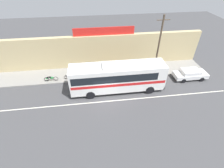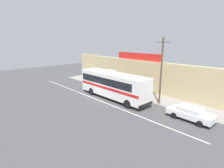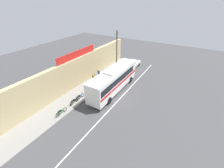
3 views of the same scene
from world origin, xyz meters
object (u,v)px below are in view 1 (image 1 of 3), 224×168
(intercity_bus, at_px, (117,76))
(motorcycle_purple, at_px, (71,76))
(motorcycle_orange, at_px, (51,78))
(motorcycle_blue, at_px, (79,75))
(parked_car, at_px, (190,74))
(pedestrian_by_curb, at_px, (127,63))
(pedestrian_far_right, at_px, (115,64))
(utility_pole, at_px, (158,47))

(intercity_bus, distance_m, motorcycle_purple, 6.76)
(motorcycle_orange, distance_m, motorcycle_blue, 3.75)
(motorcycle_blue, bearing_deg, parked_car, -7.12)
(pedestrian_by_curb, bearing_deg, pedestrian_far_right, -176.46)
(motorcycle_purple, relative_size, pedestrian_far_right, 1.12)
(motorcycle_orange, xyz_separation_m, motorcycle_blue, (3.74, 0.21, 0.00))
(intercity_bus, distance_m, motorcycle_orange, 9.04)
(parked_car, bearing_deg, motorcycle_orange, 174.92)
(motorcycle_purple, xyz_separation_m, pedestrian_far_right, (6.25, 1.36, 0.54))
(parked_car, xyz_separation_m, motorcycle_purple, (-16.19, 1.84, -0.17))
(motorcycle_blue, distance_m, pedestrian_far_right, 5.30)
(intercity_bus, relative_size, parked_car, 2.52)
(motorcycle_purple, bearing_deg, intercity_bus, -27.06)
(parked_car, bearing_deg, motorcycle_purple, 173.50)
(pedestrian_far_right, relative_size, pedestrian_by_curb, 1.03)
(parked_car, relative_size, pedestrian_far_right, 2.68)
(motorcycle_blue, xyz_separation_m, pedestrian_far_right, (5.10, 1.33, 0.54))
(pedestrian_far_right, bearing_deg, pedestrian_by_curb, 3.54)
(intercity_bus, bearing_deg, pedestrian_by_curb, 63.31)
(utility_pole, distance_m, pedestrian_far_right, 6.45)
(motorcycle_purple, xyz_separation_m, motorcycle_blue, (1.15, 0.03, 0.00))
(intercity_bus, bearing_deg, utility_pole, 25.05)
(motorcycle_orange, relative_size, pedestrian_by_curb, 1.13)
(motorcycle_purple, bearing_deg, pedestrian_far_right, 12.26)
(motorcycle_blue, bearing_deg, pedestrian_by_curb, 11.69)
(motorcycle_blue, relative_size, pedestrian_by_curb, 1.19)
(intercity_bus, distance_m, parked_car, 10.47)
(utility_pole, bearing_deg, motorcycle_purple, 178.42)
(motorcycle_orange, xyz_separation_m, pedestrian_far_right, (8.84, 1.53, 0.54))
(pedestrian_by_curb, bearing_deg, motorcycle_blue, -168.31)
(parked_car, distance_m, motorcycle_blue, 15.15)
(parked_car, bearing_deg, pedestrian_far_right, 162.13)
(parked_car, distance_m, motorcycle_orange, 18.85)
(motorcycle_orange, height_order, motorcycle_blue, same)
(utility_pole, distance_m, motorcycle_purple, 12.19)
(intercity_bus, height_order, motorcycle_purple, intercity_bus)
(motorcycle_blue, bearing_deg, intercity_bus, -32.72)
(motorcycle_orange, bearing_deg, pedestrian_far_right, 9.83)
(parked_car, distance_m, utility_pole, 6.02)
(utility_pole, relative_size, motorcycle_blue, 4.18)
(parked_car, bearing_deg, pedestrian_by_curb, 157.66)
(motorcycle_orange, bearing_deg, intercity_bus, -18.46)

